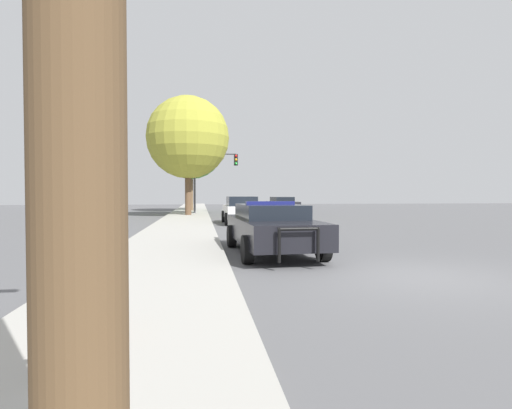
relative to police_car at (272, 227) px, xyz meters
name	(u,v)px	position (x,y,z in m)	size (l,w,h in m)	color
ground_plane	(417,277)	(2.28, -3.49, -0.73)	(110.00, 110.00, 0.00)	#565659
sidewalk_left	(151,281)	(-2.82, -3.49, -0.67)	(3.00, 110.00, 0.13)	#A3A099
police_car	(272,227)	(0.00, 0.00, 0.00)	(2.26, 5.04, 1.42)	black
fire_hydrant	(63,328)	(-3.07, -7.30, -0.21)	(0.48, 0.21, 0.74)	#B7BCC1
traffic_light	(213,170)	(-0.97, 20.85, 2.80)	(3.48, 0.35, 4.80)	#424247
car_background_oncoming	(283,205)	(4.75, 21.32, 0.02)	(2.21, 4.28, 1.38)	black
car_background_midblock	(241,209)	(0.27, 10.93, 0.04)	(1.99, 4.02, 1.49)	silver
tree_sidewalk_mid	(188,138)	(-2.80, 18.07, 4.90)	(5.85, 5.85, 8.44)	brown
tree_sidewalk_far	(191,147)	(-2.74, 25.78, 5.15)	(5.84, 5.84, 8.68)	brown
traffic_cone	(91,303)	(-3.12, -6.25, -0.29)	(0.31, 0.31, 0.62)	orange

